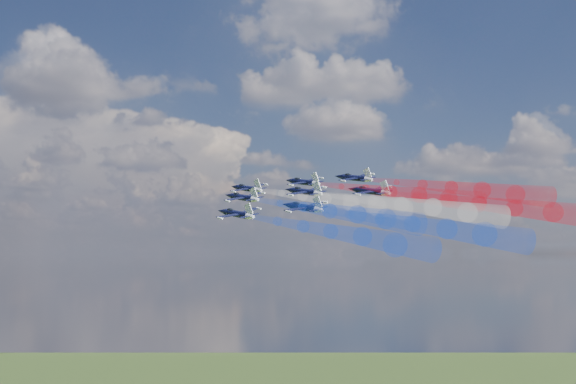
{
  "coord_description": "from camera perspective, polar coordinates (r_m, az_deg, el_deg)",
  "views": [
    {
      "loc": [
        -15.29,
        -158.37,
        139.11
      ],
      "look_at": [
        0.3,
        -0.48,
        153.0
      ],
      "focal_mm": 44.18,
      "sensor_mm": 36.0,
      "label": 1
    }
  ],
  "objects": [
    {
      "name": "trail_outer_right",
      "position": [
        148.91,
        13.01,
        0.37
      ],
      "size": [
        29.04,
        39.11,
        11.7
      ],
      "primitive_type": null,
      "rotation": [
        0.16,
        -0.24,
        0.57
      ],
      "color": "red"
    },
    {
      "name": "trail_outer_left",
      "position": [
        122.8,
        3.51,
        -3.17
      ],
      "size": [
        29.04,
        39.11,
        11.7
      ],
      "primitive_type": null,
      "rotation": [
        0.16,
        -0.24,
        0.57
      ],
      "color": "blue"
    },
    {
      "name": "jet_lead",
      "position": [
        171.25,
        -3.29,
        0.28
      ],
      "size": [
        15.77,
        16.4,
        7.52
      ],
      "primitive_type": null,
      "rotation": [
        0.16,
        -0.24,
        0.57
      ],
      "color": "black"
    },
    {
      "name": "trail_inner_right",
      "position": [
        149.84,
        8.29,
        0.01
      ],
      "size": [
        29.04,
        39.11,
        11.7
      ],
      "primitive_type": null,
      "rotation": [
        0.16,
        -0.24,
        0.57
      ],
      "color": "red"
    },
    {
      "name": "trail_lead",
      "position": [
        150.15,
        3.06,
        -0.57
      ],
      "size": [
        29.04,
        39.11,
        11.7
      ],
      "primitive_type": null,
      "rotation": [
        0.16,
        -0.24,
        0.57
      ],
      "color": "silver"
    },
    {
      "name": "jet_center_third",
      "position": [
        154.8,
        1.34,
        0.02
      ],
      "size": [
        15.77,
        16.4,
        7.52
      ],
      "primitive_type": null,
      "rotation": [
        0.16,
        -0.24,
        0.57
      ],
      "color": "black"
    },
    {
      "name": "jet_inner_left",
      "position": [
        156.62,
        -3.66,
        -0.44
      ],
      "size": [
        15.77,
        16.4,
        7.52
      ],
      "primitive_type": null,
      "rotation": [
        0.16,
        -0.24,
        0.57
      ],
      "color": "black"
    },
    {
      "name": "jet_inner_right",
      "position": [
        169.37,
        1.26,
        0.8
      ],
      "size": [
        15.77,
        16.4,
        7.52
      ],
      "primitive_type": null,
      "rotation": [
        0.16,
        -0.24,
        0.57
      ],
      "color": "black"
    },
    {
      "name": "jet_rear_left",
      "position": [
        141.48,
        1.28,
        -1.25
      ],
      "size": [
        15.77,
        16.4,
        7.52
      ],
      "primitive_type": null,
      "rotation": [
        0.16,
        -0.24,
        0.57
      ],
      "color": "black"
    },
    {
      "name": "trail_rear_right",
      "position": [
        135.95,
        15.16,
        -0.91
      ],
      "size": [
        29.04,
        39.11,
        11.7
      ],
      "primitive_type": null,
      "rotation": [
        0.16,
        -0.24,
        0.57
      ],
      "color": "red"
    },
    {
      "name": "jet_outer_right",
      "position": [
        166.89,
        5.39,
        1.13
      ],
      "size": [
        15.77,
        16.4,
        7.52
      ],
      "primitive_type": null,
      "rotation": [
        0.16,
        -0.24,
        0.57
      ],
      "color": "black"
    },
    {
      "name": "trail_inner_left",
      "position": [
        135.53,
        3.32,
        -1.5
      ],
      "size": [
        29.04,
        39.11,
        11.7
      ],
      "primitive_type": null,
      "rotation": [
        0.16,
        -0.24,
        0.57
      ],
      "color": "blue"
    },
    {
      "name": "jet_outer_left",
      "position": [
        143.86,
        -4.13,
        -1.77
      ],
      "size": [
        15.77,
        16.4,
        7.52
      ],
      "primitive_type": null,
      "rotation": [
        0.16,
        -0.24,
        0.57
      ],
      "color": "black"
    },
    {
      "name": "trail_center_third",
      "position": [
        135.45,
        9.13,
        -0.97
      ],
      "size": [
        29.04,
        39.11,
        11.7
      ],
      "primitive_type": null,
      "rotation": [
        0.16,
        -0.24,
        0.57
      ],
      "color": "silver"
    },
    {
      "name": "jet_rear_right",
      "position": [
        153.27,
        6.63,
        0.07
      ],
      "size": [
        15.77,
        16.4,
        7.52
      ],
      "primitive_type": null,
      "rotation": [
        0.16,
        -0.24,
        0.57
      ],
      "color": "black"
    },
    {
      "name": "trail_rear_left",
      "position": [
        122.31,
        9.91,
        -2.54
      ],
      "size": [
        29.04,
        39.11,
        11.7
      ],
      "primitive_type": null,
      "rotation": [
        0.16,
        -0.24,
        0.57
      ],
      "color": "blue"
    }
  ]
}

